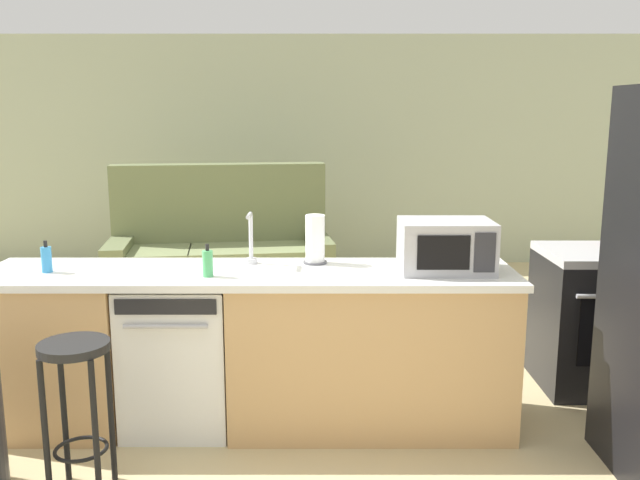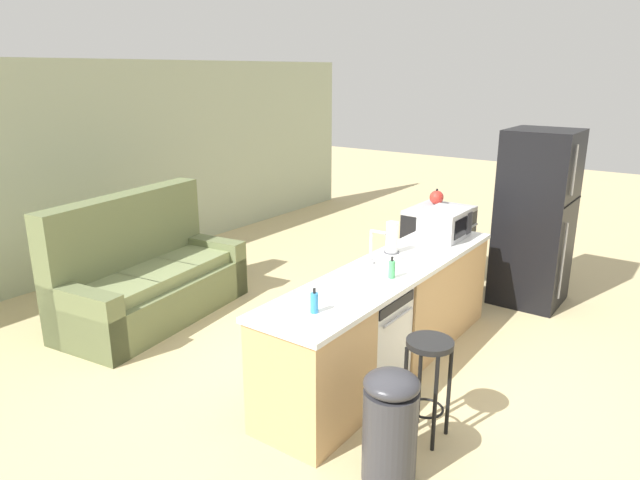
% 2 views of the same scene
% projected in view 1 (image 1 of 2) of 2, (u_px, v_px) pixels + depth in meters
% --- Properties ---
extents(ground_plane, '(24.00, 24.00, 0.00)m').
position_uv_depth(ground_plane, '(224.00, 423.00, 3.90)').
color(ground_plane, tan).
extents(wall_back, '(10.00, 0.06, 2.60)m').
position_uv_depth(wall_back, '(297.00, 151.00, 7.77)').
color(wall_back, '#A8B293').
rests_on(wall_back, ground_plane).
extents(kitchen_counter, '(2.94, 0.66, 0.90)m').
position_uv_depth(kitchen_counter, '(264.00, 353.00, 3.82)').
color(kitchen_counter, tan).
rests_on(kitchen_counter, ground_plane).
extents(dishwasher, '(0.58, 0.61, 0.84)m').
position_uv_depth(dishwasher, '(178.00, 353.00, 3.81)').
color(dishwasher, white).
rests_on(dishwasher, ground_plane).
extents(stove_range, '(0.76, 0.68, 0.90)m').
position_uv_depth(stove_range, '(598.00, 318.00, 4.36)').
color(stove_range, black).
rests_on(stove_range, ground_plane).
extents(microwave, '(0.50, 0.37, 0.28)m').
position_uv_depth(microwave, '(444.00, 246.00, 3.70)').
color(microwave, '#B7B7BC').
rests_on(microwave, kitchen_counter).
extents(sink_faucet, '(0.07, 0.18, 0.30)m').
position_uv_depth(sink_faucet, '(248.00, 242.00, 3.86)').
color(sink_faucet, silver).
rests_on(sink_faucet, kitchen_counter).
extents(paper_towel_roll, '(0.14, 0.14, 0.28)m').
position_uv_depth(paper_towel_roll, '(313.00, 240.00, 3.88)').
color(paper_towel_roll, '#4C4C51').
rests_on(paper_towel_roll, kitchen_counter).
extents(soap_bottle, '(0.06, 0.06, 0.18)m').
position_uv_depth(soap_bottle, '(205.00, 263.00, 3.58)').
color(soap_bottle, '#4CB266').
rests_on(soap_bottle, kitchen_counter).
extents(dish_soap_bottle, '(0.06, 0.06, 0.18)m').
position_uv_depth(dish_soap_bottle, '(44.00, 259.00, 3.67)').
color(dish_soap_bottle, '#338CCC').
rests_on(dish_soap_bottle, kitchen_counter).
extents(kettle, '(0.21, 0.17, 0.19)m').
position_uv_depth(kettle, '(623.00, 233.00, 4.38)').
color(kettle, red).
rests_on(kettle, stove_range).
extents(bar_stool, '(0.32, 0.32, 0.74)m').
position_uv_depth(bar_stool, '(74.00, 386.00, 3.08)').
color(bar_stool, black).
rests_on(bar_stool, ground_plane).
extents(couch, '(2.10, 1.16, 1.27)m').
position_uv_depth(couch, '(219.00, 259.00, 6.33)').
color(couch, '#667047').
rests_on(couch, ground_plane).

